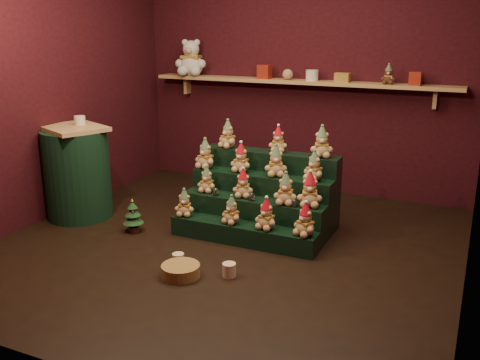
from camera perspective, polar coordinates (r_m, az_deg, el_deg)
The scene contains 40 objects.
ground at distance 4.88m, azimuth -1.50°, elevation -7.02°, with size 4.00×4.00×0.00m, color black.
back_wall at distance 6.41m, azimuth 6.73°, elevation 11.41°, with size 4.00×0.10×2.80m, color black.
front_wall at distance 2.85m, azimuth -20.35°, elevation 4.59°, with size 4.00×0.10×2.80m, color black.
left_wall at distance 5.73m, azimuth -20.62°, elevation 9.94°, with size 0.10×4.00×2.80m, color black.
back_shelf at distance 6.25m, azimuth 6.17°, elevation 10.33°, with size 3.60×0.26×0.24m.
riser_tier_front at distance 4.91m, azimuth 0.31°, elevation -5.74°, with size 1.40×0.22×0.18m, color black.
riser_tier_midfront at distance 5.06m, azimuth 1.34°, elevation -3.95°, with size 1.40×0.22×0.36m, color black.
riser_tier_midback at distance 5.23m, azimuth 2.32°, elevation -2.26°, with size 1.40×0.22×0.54m, color black.
riser_tier_back at distance 5.39m, azimuth 3.23°, elevation -0.68°, with size 1.40×0.22×0.72m, color black.
teddy_0 at distance 5.08m, azimuth -5.95°, elevation -2.41°, with size 0.19×0.17×0.26m, color tan, non-canonical shape.
teddy_1 at distance 4.86m, azimuth -0.90°, elevation -3.19°, with size 0.19×0.17×0.26m, color tan, non-canonical shape.
teddy_2 at distance 4.73m, azimuth 2.82°, elevation -3.63°, with size 0.20×0.18×0.28m, color tan, non-canonical shape.
teddy_3 at distance 4.61m, azimuth 6.99°, elevation -4.22°, with size 0.21×0.19×0.29m, color tan, non-canonical shape.
teddy_4 at distance 5.18m, azimuth -3.57°, elevation 0.07°, with size 0.18×0.16×0.25m, color tan, non-canonical shape.
teddy_5 at distance 5.02m, azimuth 0.33°, elevation -0.35°, with size 0.19×0.17×0.27m, color tan, non-canonical shape.
teddy_6 at distance 4.83m, azimuth 4.89°, elevation -0.92°, with size 0.21×0.19×0.29m, color tan, non-canonical shape.
teddy_7 at distance 4.79m, azimuth 7.47°, elevation -1.03°, with size 0.22×0.20×0.31m, color tan, non-canonical shape.
teddy_8 at distance 5.35m, azimuth -3.72°, elevation 2.81°, with size 0.21×0.19×0.30m, color tan, non-canonical shape.
teddy_9 at distance 5.20m, azimuth 0.11°, elevation 2.40°, with size 0.20×0.18×0.28m, color tan, non-canonical shape.
teddy_10 at distance 5.07m, azimuth 3.85°, elevation 2.06°, with size 0.21×0.19×0.30m, color tan, non-canonical shape.
teddy_11 at distance 4.96m, azimuth 7.93°, elevation 1.50°, with size 0.20×0.18×0.28m, color tan, non-canonical shape.
teddy_12 at distance 5.43m, azimuth -1.29°, elevation 4.92°, with size 0.20×0.18×0.28m, color tan, non-canonical shape.
teddy_13 at distance 5.26m, azimuth 4.10°, elevation 4.36°, with size 0.18×0.16×0.25m, color tan, non-canonical shape.
teddy_14 at distance 5.09m, azimuth 8.72°, elevation 4.05°, with size 0.21×0.19×0.30m, color tan, non-canonical shape.
snow_globe_a at distance 5.09m, azimuth -2.60°, elevation -1.26°, with size 0.06×0.06×0.08m.
snow_globe_b at distance 4.93m, azimuth 1.26°, elevation -1.81°, with size 0.06×0.06×0.08m.
snow_globe_c at distance 4.79m, azimuth 5.82°, elevation -2.44°, with size 0.06×0.06×0.08m.
side_table at distance 5.72m, azimuth -16.95°, elevation 0.76°, with size 0.77×0.72×0.95m.
table_ornament at distance 5.68m, azimuth -16.72°, elevation 6.13°, with size 0.11×0.11×0.09m, color beige.
mini_christmas_tree at distance 5.25m, azimuth -11.35°, elevation -3.73°, with size 0.20×0.20×0.34m.
mug_left at distance 4.52m, azimuth -6.61°, elevation -8.40°, with size 0.10×0.10×0.10m, color beige.
mug_right at distance 4.30m, azimuth -1.17°, elevation -9.56°, with size 0.11×0.11×0.11m, color beige.
wicker_basket at distance 4.33m, azimuth -6.35°, elevation -9.58°, with size 0.31×0.31×0.10m, color #9A6D3E.
white_bear at distance 6.77m, azimuth -5.23°, elevation 13.35°, with size 0.39×0.35×0.55m, color silver, non-canonical shape.
brown_bear at distance 5.96m, azimuth 15.56°, elevation 10.82°, with size 0.15×0.13×0.21m, color #4C2919, non-canonical shape.
gift_tin_red_a at distance 6.36m, azimuth 2.64°, elevation 11.46°, with size 0.14×0.14×0.16m, color #9F2A18.
gift_tin_cream at distance 6.17m, azimuth 7.69°, elevation 11.00°, with size 0.14×0.14×0.12m, color beige.
gift_tin_red_b at distance 5.93m, azimuth 18.20°, elevation 10.25°, with size 0.12×0.12×0.14m, color #9F2A18.
shelf_plush_ball at distance 6.26m, azimuth 5.11°, elevation 11.16°, with size 0.12×0.12×0.12m, color tan.
scarf_gift_box at distance 6.07m, azimuth 10.85°, elevation 10.69°, with size 0.16×0.10×0.10m, color orange.
Camera 1 is at (2.00, -4.01, 1.93)m, focal length 40.00 mm.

